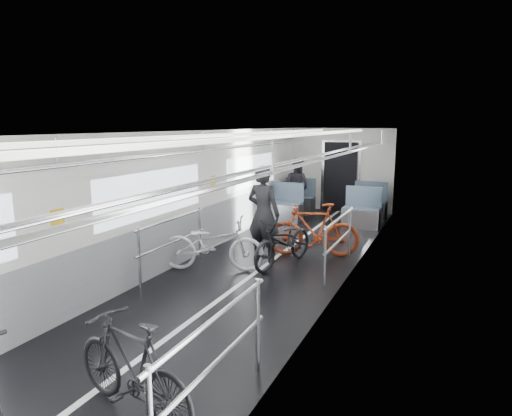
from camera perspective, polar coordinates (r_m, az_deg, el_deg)
The scene contains 7 objects.
car_shell at distance 8.54m, azimuth 2.60°, elevation 1.06°, with size 3.02×14.01×2.41m.
bike_left_far at distance 7.96m, azimuth -5.44°, elevation -4.50°, with size 0.63×1.80×0.94m, color silver.
bike_right_near at distance 4.32m, azimuth -15.22°, elevation -18.56°, with size 0.43×1.52×0.91m, color black.
bike_right_far at distance 8.82m, azimuth 7.22°, elevation -2.72°, with size 0.49×1.74×1.04m, color #9E3313.
bike_aisle at distance 8.21m, azimuth 3.51°, elevation -4.16°, with size 0.60×1.71×0.90m, color black.
person_standing at distance 8.36m, azimuth 0.94°, elevation -0.75°, with size 0.65×0.43×1.79m, color black.
person_seated at distance 12.86m, azimuth 5.12°, elevation 2.71°, with size 0.77×0.60×1.58m, color #2A262D.
Camera 1 is at (3.00, -6.09, 2.53)m, focal length 32.00 mm.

